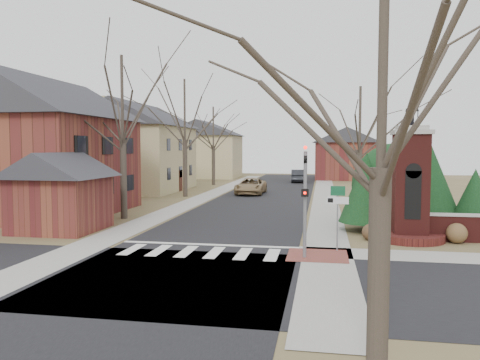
% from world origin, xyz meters
% --- Properties ---
extents(ground, '(120.00, 120.00, 0.00)m').
position_xyz_m(ground, '(0.00, 0.00, 0.00)').
color(ground, brown).
rests_on(ground, ground).
extents(main_street, '(8.00, 70.00, 0.01)m').
position_xyz_m(main_street, '(0.00, 22.00, 0.01)').
color(main_street, black).
rests_on(main_street, ground).
extents(cross_street, '(120.00, 8.00, 0.01)m').
position_xyz_m(cross_street, '(0.00, -3.00, 0.01)').
color(cross_street, black).
rests_on(cross_street, ground).
extents(crosswalk_zone, '(8.00, 2.20, 0.02)m').
position_xyz_m(crosswalk_zone, '(0.00, 0.80, 0.01)').
color(crosswalk_zone, silver).
rests_on(crosswalk_zone, ground).
extents(stop_bar, '(8.00, 0.35, 0.02)m').
position_xyz_m(stop_bar, '(0.00, 2.30, 0.01)').
color(stop_bar, silver).
rests_on(stop_bar, ground).
extents(sidewalk_right_main, '(2.00, 60.00, 0.02)m').
position_xyz_m(sidewalk_right_main, '(5.20, 22.00, 0.01)').
color(sidewalk_right_main, gray).
rests_on(sidewalk_right_main, ground).
extents(sidewalk_left, '(2.00, 60.00, 0.02)m').
position_xyz_m(sidewalk_left, '(-5.20, 22.00, 0.01)').
color(sidewalk_left, gray).
rests_on(sidewalk_left, ground).
extents(curb_apron, '(2.40, 2.40, 0.02)m').
position_xyz_m(curb_apron, '(4.80, 1.00, 0.01)').
color(curb_apron, brown).
rests_on(curb_apron, ground).
extents(traffic_signal_pole, '(0.28, 0.41, 4.50)m').
position_xyz_m(traffic_signal_pole, '(4.30, 0.57, 2.59)').
color(traffic_signal_pole, slate).
rests_on(traffic_signal_pole, ground).
extents(sign_post, '(0.90, 0.07, 2.75)m').
position_xyz_m(sign_post, '(5.59, 1.99, 1.95)').
color(sign_post, slate).
rests_on(sign_post, ground).
extents(brick_gate_monument, '(3.20, 3.20, 6.47)m').
position_xyz_m(brick_gate_monument, '(9.00, 4.99, 2.17)').
color(brick_gate_monument, '#511B18').
rests_on(brick_gate_monument, ground).
extents(house_brick_left, '(9.80, 11.80, 9.42)m').
position_xyz_m(house_brick_left, '(-13.01, 9.99, 4.66)').
color(house_brick_left, brown).
rests_on(house_brick_left, ground).
extents(house_stucco_left, '(9.80, 12.80, 9.28)m').
position_xyz_m(house_stucco_left, '(-13.50, 27.00, 4.59)').
color(house_stucco_left, '#C0B880').
rests_on(house_stucco_left, ground).
extents(garage_left, '(4.80, 4.80, 4.29)m').
position_xyz_m(garage_left, '(-8.52, 4.49, 2.24)').
color(garage_left, brown).
rests_on(garage_left, ground).
extents(house_distant_left, '(10.80, 8.80, 8.53)m').
position_xyz_m(house_distant_left, '(-12.01, 48.00, 4.25)').
color(house_distant_left, '#C0B880').
rests_on(house_distant_left, ground).
extents(house_distant_right, '(8.80, 8.80, 7.30)m').
position_xyz_m(house_distant_right, '(7.99, 47.99, 3.65)').
color(house_distant_right, brown).
rests_on(house_distant_right, ground).
extents(evergreen_near, '(2.80, 2.80, 4.10)m').
position_xyz_m(evergreen_near, '(7.20, 7.00, 2.30)').
color(evergreen_near, '#473D33').
rests_on(evergreen_near, ground).
extents(evergreen_mid, '(3.40, 3.40, 4.70)m').
position_xyz_m(evergreen_mid, '(10.50, 8.20, 2.60)').
color(evergreen_mid, '#473D33').
rests_on(evergreen_mid, ground).
extents(evergreen_far, '(2.40, 2.40, 3.30)m').
position_xyz_m(evergreen_far, '(12.50, 7.20, 1.90)').
color(evergreen_far, '#473D33').
rests_on(evergreen_far, ground).
extents(evergreen_mass, '(4.80, 4.80, 4.80)m').
position_xyz_m(evergreen_mass, '(9.00, 9.50, 2.40)').
color(evergreen_mass, black).
rests_on(evergreen_mass, ground).
extents(bare_tree_0, '(8.05, 8.05, 11.15)m').
position_xyz_m(bare_tree_0, '(-7.00, 9.00, 7.70)').
color(bare_tree_0, '#473D33').
rests_on(bare_tree_0, ground).
extents(bare_tree_1, '(8.40, 8.40, 11.64)m').
position_xyz_m(bare_tree_1, '(-7.00, 22.00, 8.03)').
color(bare_tree_1, '#473D33').
rests_on(bare_tree_1, ground).
extents(bare_tree_2, '(7.35, 7.35, 10.19)m').
position_xyz_m(bare_tree_2, '(-7.50, 35.00, 7.03)').
color(bare_tree_2, '#473D33').
rests_on(bare_tree_2, ground).
extents(bare_tree_3, '(7.00, 7.00, 9.70)m').
position_xyz_m(bare_tree_3, '(7.50, 16.00, 6.69)').
color(bare_tree_3, '#473D33').
rests_on(bare_tree_3, ground).
extents(bare_tree_4, '(6.65, 6.65, 9.21)m').
position_xyz_m(bare_tree_4, '(6.00, -9.00, 6.35)').
color(bare_tree_4, '#473D33').
rests_on(bare_tree_4, ground).
extents(pickup_truck, '(2.50, 5.37, 1.49)m').
position_xyz_m(pickup_truck, '(-1.60, 25.12, 0.74)').
color(pickup_truck, '#947A51').
rests_on(pickup_truck, ground).
extents(distant_car, '(2.02, 4.92, 1.59)m').
position_xyz_m(distant_car, '(1.94, 41.07, 0.79)').
color(distant_car, '#2C2E32').
rests_on(distant_car, ground).
extents(dry_shrub_left, '(0.78, 0.78, 0.78)m').
position_xyz_m(dry_shrub_left, '(7.21, 4.60, 0.39)').
color(dry_shrub_left, '#4F3824').
rests_on(dry_shrub_left, ground).
extents(dry_shrub_right, '(0.93, 0.93, 0.93)m').
position_xyz_m(dry_shrub_right, '(11.00, 4.60, 0.46)').
color(dry_shrub_right, brown).
rests_on(dry_shrub_right, ground).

